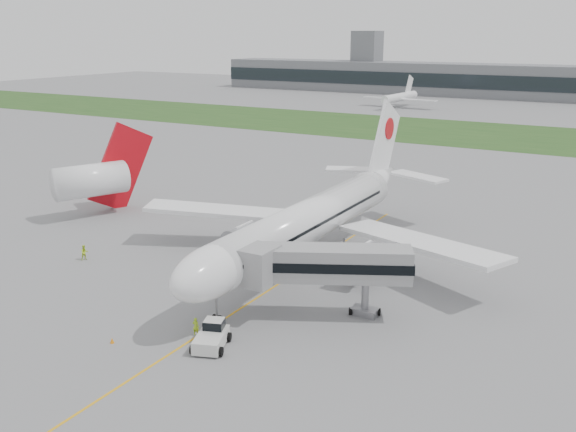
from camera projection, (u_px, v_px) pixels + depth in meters
The scene contains 14 objects.
ground at pixel (293, 275), 74.59m from camera, with size 600.00×600.00×0.00m, color gray.
apron_markings at pixel (271, 289), 70.42m from camera, with size 70.00×70.00×0.04m, color orange, non-canonical shape.
grass_strip at pixel (509, 136), 174.69m from camera, with size 600.00×50.00×0.02m, color #21471A.
terminal_building at pixel (566, 83), 264.43m from camera, with size 320.00×22.30×14.00m.
control_tower at pixel (366, 91), 311.12m from camera, with size 12.00×12.00×56.00m, color gray, non-canonical shape.
airliner at pixel (313, 218), 77.09m from camera, with size 48.13×53.95×17.88m.
pushback_tug at pixel (212, 336), 57.42m from camera, with size 3.99×4.82×2.18m.
jet_bridge at pixel (323, 265), 62.01m from camera, with size 15.24×10.85×7.46m.
safety_cone_left at pixel (112, 340), 58.13m from camera, with size 0.38×0.38×0.52m, color orange.
safety_cone_right at pixel (200, 336), 58.97m from camera, with size 0.44×0.44×0.60m, color orange.
ground_crew_near at pixel (196, 326), 59.51m from camera, with size 0.64×0.42×1.75m, color #A9DE25.
ground_crew_far at pixel (84, 252), 79.27m from camera, with size 0.93×0.72×1.91m, color #C1E626.
neighbor_aircraft at pixel (95, 179), 97.58m from camera, with size 8.90×17.82×14.50m.
distant_aircraft_left at pixel (399, 108), 241.26m from camera, with size 28.95×25.55×11.07m, color white, non-canonical shape.
Camera 1 is at (34.20, -60.87, 27.13)m, focal length 40.00 mm.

